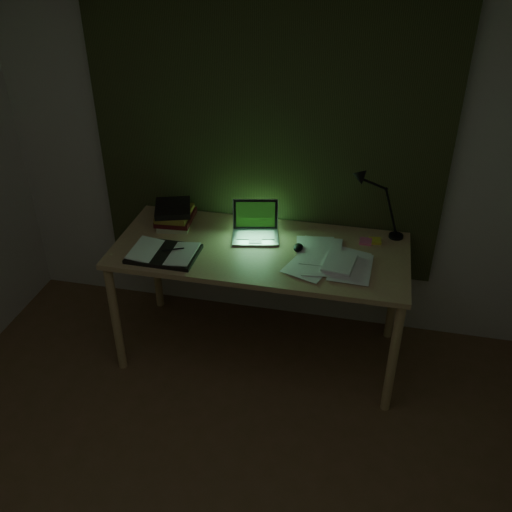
{
  "coord_description": "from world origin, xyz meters",
  "views": [
    {
      "loc": [
        0.66,
        -1.32,
        2.57
      ],
      "look_at": [
        0.06,
        1.42,
        0.82
      ],
      "focal_mm": 40.0,
      "sensor_mm": 36.0,
      "label": 1
    }
  ],
  "objects_px": {
    "desk": "(260,302)",
    "open_textbook": "(164,253)",
    "desk_lamp": "(401,202)",
    "book_stack": "(174,214)",
    "laptop": "(255,224)",
    "loose_papers": "(330,260)"
  },
  "relations": [
    {
      "from": "desk",
      "to": "open_textbook",
      "type": "relative_size",
      "value": 4.45
    },
    {
      "from": "desk",
      "to": "loose_papers",
      "type": "distance_m",
      "value": 0.59
    },
    {
      "from": "laptop",
      "to": "open_textbook",
      "type": "xyz_separation_m",
      "value": [
        -0.48,
        -0.31,
        -0.08
      ]
    },
    {
      "from": "desk",
      "to": "laptop",
      "type": "bearing_deg",
      "value": 116.93
    },
    {
      "from": "loose_papers",
      "to": "book_stack",
      "type": "bearing_deg",
      "value": 166.73
    },
    {
      "from": "desk",
      "to": "book_stack",
      "type": "xyz_separation_m",
      "value": [
        -0.6,
        0.18,
        0.47
      ]
    },
    {
      "from": "laptop",
      "to": "book_stack",
      "type": "distance_m",
      "value": 0.55
    },
    {
      "from": "desk",
      "to": "open_textbook",
      "type": "bearing_deg",
      "value": -159.36
    },
    {
      "from": "loose_papers",
      "to": "desk_lamp",
      "type": "height_order",
      "value": "desk_lamp"
    },
    {
      "from": "laptop",
      "to": "book_stack",
      "type": "relative_size",
      "value": 1.22
    },
    {
      "from": "desk_lamp",
      "to": "open_textbook",
      "type": "bearing_deg",
      "value": -164.82
    },
    {
      "from": "desk",
      "to": "loose_papers",
      "type": "xyz_separation_m",
      "value": [
        0.42,
        -0.06,
        0.41
      ]
    },
    {
      "from": "book_stack",
      "to": "loose_papers",
      "type": "xyz_separation_m",
      "value": [
        1.02,
        -0.24,
        -0.06
      ]
    },
    {
      "from": "book_stack",
      "to": "loose_papers",
      "type": "height_order",
      "value": "book_stack"
    },
    {
      "from": "desk",
      "to": "loose_papers",
      "type": "bearing_deg",
      "value": -8.69
    },
    {
      "from": "laptop",
      "to": "desk_lamp",
      "type": "distance_m",
      "value": 0.88
    },
    {
      "from": "desk_lamp",
      "to": "book_stack",
      "type": "bearing_deg",
      "value": 179.53
    },
    {
      "from": "loose_papers",
      "to": "desk_lamp",
      "type": "distance_m",
      "value": 0.57
    },
    {
      "from": "open_textbook",
      "to": "desk_lamp",
      "type": "distance_m",
      "value": 1.44
    },
    {
      "from": "desk",
      "to": "loose_papers",
      "type": "height_order",
      "value": "loose_papers"
    },
    {
      "from": "loose_papers",
      "to": "desk_lamp",
      "type": "bearing_deg",
      "value": 45.4
    },
    {
      "from": "desk_lamp",
      "to": "loose_papers",
      "type": "bearing_deg",
      "value": -140.43
    }
  ]
}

